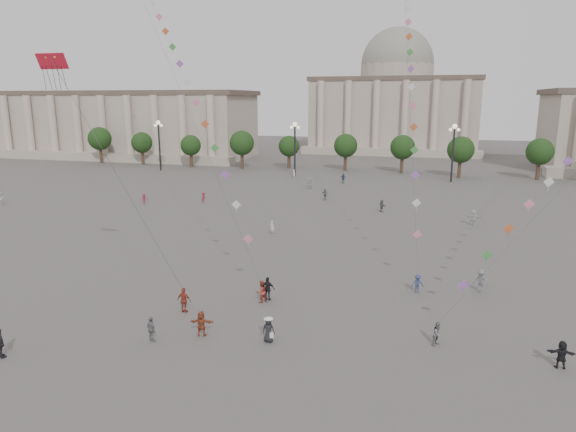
# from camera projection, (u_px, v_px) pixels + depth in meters

# --- Properties ---
(ground) EXTENTS (360.00, 360.00, 0.00)m
(ground) POSITION_uv_depth(u_px,v_px,m) (243.00, 335.00, 33.33)
(ground) COLOR #4F4D4B
(ground) RESTS_ON ground
(hall_west) EXTENTS (84.00, 26.22, 17.20)m
(hall_west) POSITION_uv_depth(u_px,v_px,m) (104.00, 124.00, 139.28)
(hall_west) COLOR #A69B8B
(hall_west) RESTS_ON ground
(hall_central) EXTENTS (48.30, 34.30, 35.50)m
(hall_central) POSITION_uv_depth(u_px,v_px,m) (395.00, 102.00, 151.57)
(hall_central) COLOR #A69B8B
(hall_central) RESTS_ON ground
(tree_row) EXTENTS (137.12, 5.12, 8.00)m
(tree_row) POSITION_uv_depth(u_px,v_px,m) (375.00, 147.00, 105.41)
(tree_row) COLOR #36281B
(tree_row) RESTS_ON ground
(lamp_post_far_west) EXTENTS (2.00, 0.90, 10.65)m
(lamp_post_far_west) POSITION_uv_depth(u_px,v_px,m) (159.00, 136.00, 109.23)
(lamp_post_far_west) COLOR #262628
(lamp_post_far_west) RESTS_ON ground
(lamp_post_mid_west) EXTENTS (2.00, 0.90, 10.65)m
(lamp_post_mid_west) POSITION_uv_depth(u_px,v_px,m) (295.00, 139.00, 101.38)
(lamp_post_mid_west) COLOR #262628
(lamp_post_mid_west) RESTS_ON ground
(lamp_post_mid_east) EXTENTS (2.00, 0.90, 10.65)m
(lamp_post_mid_east) POSITION_uv_depth(u_px,v_px,m) (454.00, 142.00, 93.54)
(lamp_post_mid_east) COLOR #262628
(lamp_post_mid_east) RESTS_ON ground
(person_crowd_0) EXTENTS (1.13, 0.61, 1.83)m
(person_crowd_0) POSITION_uv_depth(u_px,v_px,m) (343.00, 178.00, 93.52)
(person_crowd_0) COLOR navy
(person_crowd_0) RESTS_ON ground
(person_crowd_1) EXTENTS (1.07, 1.05, 1.74)m
(person_crowd_1) POSITION_uv_depth(u_px,v_px,m) (2.00, 198.00, 74.76)
(person_crowd_1) COLOR beige
(person_crowd_1) RESTS_ON ground
(person_crowd_2) EXTENTS (1.15, 1.13, 1.58)m
(person_crowd_2) POSITION_uv_depth(u_px,v_px,m) (144.00, 199.00, 74.65)
(person_crowd_2) COLOR maroon
(person_crowd_2) RESTS_ON ground
(person_crowd_3) EXTENTS (1.53, 0.49, 1.65)m
(person_crowd_3) POSITION_uv_depth(u_px,v_px,m) (562.00, 355.00, 29.06)
(person_crowd_3) COLOR black
(person_crowd_3) RESTS_ON ground
(person_crowd_4) EXTENTS (1.20, 1.87, 1.92)m
(person_crowd_4) POSITION_uv_depth(u_px,v_px,m) (310.00, 183.00, 87.90)
(person_crowd_4) COLOR beige
(person_crowd_4) RESTS_ON ground
(person_crowd_6) EXTENTS (1.43, 1.21, 1.93)m
(person_crowd_6) POSITION_uv_depth(u_px,v_px,m) (481.00, 281.00, 40.48)
(person_crowd_6) COLOR slate
(person_crowd_6) RESTS_ON ground
(person_crowd_7) EXTENTS (1.88, 1.12, 1.93)m
(person_crowd_7) POSITION_uv_depth(u_px,v_px,m) (473.00, 218.00, 62.18)
(person_crowd_7) COLOR silver
(person_crowd_7) RESTS_ON ground
(person_crowd_10) EXTENTS (0.74, 0.76, 1.75)m
(person_crowd_10) POSITION_uv_depth(u_px,v_px,m) (294.00, 174.00, 99.26)
(person_crowd_10) COLOR white
(person_crowd_10) RESTS_ON ground
(person_crowd_12) EXTENTS (1.32, 1.53, 1.66)m
(person_crowd_12) POSITION_uv_depth(u_px,v_px,m) (382.00, 206.00, 69.78)
(person_crowd_12) COLOR #57575C
(person_crowd_12) RESTS_ON ground
(person_crowd_13) EXTENTS (0.74, 0.63, 1.72)m
(person_crowd_13) POSITION_uv_depth(u_px,v_px,m) (272.00, 228.00, 57.55)
(person_crowd_13) COLOR beige
(person_crowd_13) RESTS_ON ground
(person_crowd_16) EXTENTS (1.08, 0.65, 1.72)m
(person_crowd_16) POSITION_uv_depth(u_px,v_px,m) (325.00, 194.00, 77.96)
(person_crowd_16) COLOR #5D5D62
(person_crowd_16) RESTS_ON ground
(person_crowd_17) EXTENTS (0.77, 1.16, 1.68)m
(person_crowd_17) POSITION_uv_depth(u_px,v_px,m) (204.00, 197.00, 75.69)
(person_crowd_17) COLOR maroon
(person_crowd_17) RESTS_ON ground
(tourist_0) EXTENTS (1.12, 0.56, 1.85)m
(tourist_0) POSITION_uv_depth(u_px,v_px,m) (184.00, 300.00, 36.67)
(tourist_0) COLOR #9C392A
(tourist_0) RESTS_ON ground
(tourist_1) EXTENTS (1.17, 0.87, 1.85)m
(tourist_1) POSITION_uv_depth(u_px,v_px,m) (0.00, 343.00, 30.19)
(tourist_1) COLOR #232228
(tourist_1) RESTS_ON ground
(tourist_2) EXTENTS (1.61, 0.77, 1.67)m
(tourist_2) POSITION_uv_depth(u_px,v_px,m) (201.00, 323.00, 33.07)
(tourist_2) COLOR #994429
(tourist_2) RESTS_ON ground
(tourist_3) EXTENTS (1.04, 0.88, 1.66)m
(tourist_3) POSITION_uv_depth(u_px,v_px,m) (151.00, 329.00, 32.25)
(tourist_3) COLOR slate
(tourist_3) RESTS_ON ground
(tourist_4) EXTENTS (1.09, 0.49, 1.84)m
(tourist_4) POSITION_uv_depth(u_px,v_px,m) (268.00, 289.00, 38.91)
(tourist_4) COLOR black
(tourist_4) RESTS_ON ground
(kite_flyer_0) EXTENTS (1.01, 1.06, 1.72)m
(kite_flyer_0) POSITION_uv_depth(u_px,v_px,m) (261.00, 291.00, 38.53)
(kite_flyer_0) COLOR #A0382B
(kite_flyer_0) RESTS_ON ground
(kite_flyer_1) EXTENTS (1.08, 0.81, 1.50)m
(kite_flyer_1) POSITION_uv_depth(u_px,v_px,m) (418.00, 284.00, 40.47)
(kite_flyer_1) COLOR navy
(kite_flyer_1) RESTS_ON ground
(kite_flyer_2) EXTENTS (0.90, 0.93, 1.51)m
(kite_flyer_2) POSITION_uv_depth(u_px,v_px,m) (438.00, 334.00, 31.81)
(kite_flyer_2) COLOR slate
(kite_flyer_2) RESTS_ON ground
(hat_person) EXTENTS (0.79, 0.60, 1.69)m
(hat_person) POSITION_uv_depth(u_px,v_px,m) (269.00, 329.00, 32.20)
(hat_person) COLOR black
(hat_person) RESTS_ON ground
(dragon_kite) EXTENTS (5.40, 0.70, 18.05)m
(dragon_kite) POSITION_uv_depth(u_px,v_px,m) (55.00, 74.00, 34.70)
(dragon_kite) COLOR red
(dragon_kite) RESTS_ON ground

